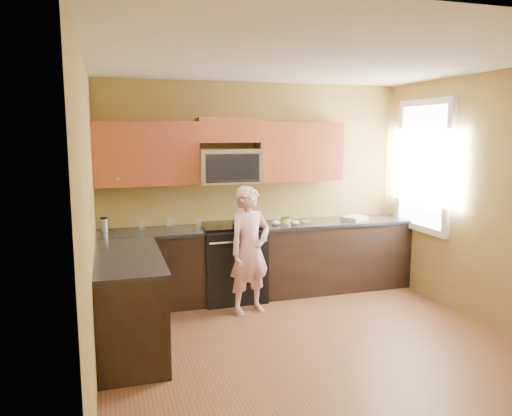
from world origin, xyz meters
name	(u,v)px	position (x,y,z in m)	size (l,w,h in m)	color
floor	(315,350)	(0.00, 0.00, 0.00)	(4.00, 4.00, 0.00)	brown
ceiling	(321,60)	(0.00, 0.00, 2.70)	(4.00, 4.00, 0.00)	white
wall_back	(255,188)	(0.00, 2.00, 1.35)	(4.00, 4.00, 0.00)	olive
wall_front	(471,268)	(0.00, -2.00, 1.35)	(4.00, 4.00, 0.00)	olive
wall_left	(90,223)	(-2.00, 0.00, 1.35)	(4.00, 4.00, 0.00)	olive
wall_right	(495,203)	(2.00, 0.00, 1.35)	(4.00, 4.00, 0.00)	olive
cabinet_back_run	(262,262)	(0.00, 1.70, 0.44)	(4.00, 0.60, 0.88)	black
cabinet_left_run	(129,303)	(-1.70, 0.60, 0.44)	(0.60, 1.60, 0.88)	black
countertop_back	(262,226)	(0.00, 1.69, 0.90)	(4.00, 0.62, 0.04)	black
countertop_left	(128,257)	(-1.69, 0.60, 0.90)	(0.62, 1.60, 0.04)	black
stove	(232,262)	(-0.40, 1.68, 0.47)	(0.76, 0.65, 0.95)	black
microwave	(229,183)	(-0.40, 1.80, 1.45)	(0.76, 0.40, 0.42)	silver
upper_cab_left	(147,185)	(-1.39, 1.83, 1.45)	(1.22, 0.33, 0.75)	brown
upper_cab_right	(298,181)	(0.54, 1.83, 1.45)	(1.12, 0.33, 0.75)	brown
upper_cab_over_mw	(228,130)	(-0.40, 1.83, 2.10)	(0.76, 0.33, 0.30)	brown
window	(424,166)	(1.98, 1.20, 1.65)	(0.06, 1.06, 1.66)	white
woman	(250,250)	(-0.32, 1.15, 0.74)	(0.54, 0.35, 1.48)	pink
frying_pan	(243,227)	(-0.32, 1.44, 0.95)	(0.26, 0.46, 0.06)	black
butter_tub	(286,223)	(0.33, 1.70, 0.92)	(0.14, 0.14, 0.10)	yellow
toast_slice	(306,222)	(0.60, 1.69, 0.93)	(0.11, 0.11, 0.01)	#B27F47
napkin_a	(276,223)	(0.15, 1.60, 0.95)	(0.11, 0.12, 0.06)	silver
napkin_b	(294,223)	(0.38, 1.54, 0.95)	(0.12, 0.13, 0.07)	silver
dish_towel	(354,218)	(1.27, 1.65, 0.95)	(0.30, 0.24, 0.05)	white
travel_mug	(105,232)	(-1.90, 1.81, 0.92)	(0.08, 0.08, 0.17)	silver
glass_a	(170,222)	(-1.13, 1.88, 0.98)	(0.07, 0.07, 0.12)	silver
glass_b	(142,225)	(-1.48, 1.77, 0.98)	(0.07, 0.07, 0.12)	silver
glass_c	(199,223)	(-0.80, 1.70, 0.98)	(0.07, 0.07, 0.12)	silver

